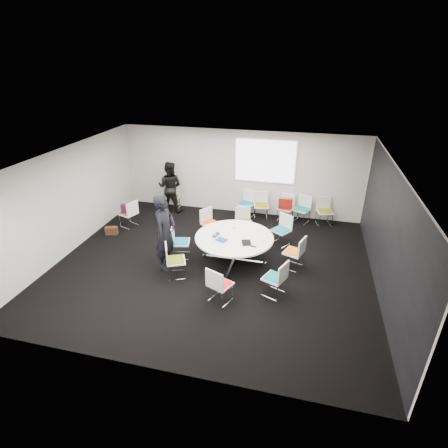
% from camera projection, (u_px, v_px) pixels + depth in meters
% --- Properties ---
extents(room_shell, '(8.08, 7.08, 2.88)m').
position_uv_depth(room_shell, '(216.00, 216.00, 8.49)').
color(room_shell, black).
rests_on(room_shell, ground).
extents(conference_table, '(2.01, 2.01, 0.73)m').
position_uv_depth(conference_table, '(234.00, 244.00, 9.04)').
color(conference_table, silver).
rests_on(conference_table, ground).
extents(projection_screen, '(1.90, 0.03, 1.35)m').
position_uv_depth(projection_screen, '(265.00, 161.00, 11.16)').
color(projection_screen, white).
rests_on(projection_screen, room_shell).
extents(chair_ring_a, '(0.58, 0.58, 0.88)m').
position_uv_depth(chair_ring_a, '(293.00, 258.00, 8.87)').
color(chair_ring_a, silver).
rests_on(chair_ring_a, ground).
extents(chair_ring_b, '(0.63, 0.63, 0.88)m').
position_uv_depth(chair_ring_b, '(281.00, 235.00, 9.97)').
color(chair_ring_b, silver).
rests_on(chair_ring_b, ground).
extents(chair_ring_c, '(0.61, 0.60, 0.88)m').
position_uv_depth(chair_ring_c, '(244.00, 228.00, 10.42)').
color(chair_ring_c, silver).
rests_on(chair_ring_c, ground).
extents(chair_ring_d, '(0.63, 0.63, 0.88)m').
position_uv_depth(chair_ring_d, '(211.00, 229.00, 10.36)').
color(chair_ring_d, silver).
rests_on(chair_ring_d, ground).
extents(chair_ring_e, '(0.55, 0.55, 0.88)m').
position_uv_depth(chair_ring_e, '(181.00, 248.00, 9.35)').
color(chair_ring_e, silver).
rests_on(chair_ring_e, ground).
extents(chair_ring_f, '(0.60, 0.60, 0.88)m').
position_uv_depth(chair_ring_f, '(176.00, 266.00, 8.53)').
color(chair_ring_f, silver).
rests_on(chair_ring_f, ground).
extents(chair_ring_g, '(0.60, 0.59, 0.88)m').
position_uv_depth(chair_ring_g, '(220.00, 291.00, 7.65)').
color(chair_ring_g, silver).
rests_on(chair_ring_g, ground).
extents(chair_ring_h, '(0.59, 0.60, 0.88)m').
position_uv_depth(chair_ring_h, '(274.00, 284.00, 7.86)').
color(chair_ring_h, silver).
rests_on(chair_ring_h, ground).
extents(chair_back_a, '(0.58, 0.57, 0.88)m').
position_uv_depth(chair_back_a, '(246.00, 209.00, 11.69)').
color(chair_back_a, silver).
rests_on(chair_back_a, ground).
extents(chair_back_b, '(0.54, 0.53, 0.88)m').
position_uv_depth(chair_back_b, '(261.00, 210.00, 11.57)').
color(chair_back_b, silver).
rests_on(chair_back_b, ground).
extents(chair_back_c, '(0.56, 0.55, 0.88)m').
position_uv_depth(chair_back_c, '(285.00, 213.00, 11.40)').
color(chair_back_c, silver).
rests_on(chair_back_c, ground).
extents(chair_back_d, '(0.60, 0.60, 0.88)m').
position_uv_depth(chair_back_d, '(301.00, 214.00, 11.28)').
color(chair_back_d, silver).
rests_on(chair_back_d, ground).
extents(chair_back_e, '(0.57, 0.56, 0.88)m').
position_uv_depth(chair_back_e, '(324.00, 216.00, 11.14)').
color(chair_back_e, silver).
rests_on(chair_back_e, ground).
extents(chair_spare_left, '(0.58, 0.58, 0.88)m').
position_uv_depth(chair_spare_left, '(129.00, 218.00, 11.00)').
color(chair_spare_left, silver).
rests_on(chair_spare_left, ground).
extents(chair_person_back, '(0.53, 0.52, 0.88)m').
position_uv_depth(chair_person_back, '(173.00, 201.00, 12.27)').
color(chair_person_back, silver).
rests_on(chair_person_back, ground).
extents(person_main, '(0.54, 0.76, 1.97)m').
position_uv_depth(person_main, '(165.00, 233.00, 8.60)').
color(person_main, black).
rests_on(person_main, ground).
extents(person_back, '(0.87, 0.69, 1.75)m').
position_uv_depth(person_back, '(170.00, 187.00, 11.86)').
color(person_back, black).
rests_on(person_back, ground).
extents(laptop, '(0.24, 0.32, 0.02)m').
position_uv_depth(laptop, '(217.00, 235.00, 8.98)').
color(laptop, '#333338').
rests_on(laptop, conference_table).
extents(laptop_lid, '(0.12, 0.29, 0.22)m').
position_uv_depth(laptop_lid, '(215.00, 229.00, 9.04)').
color(laptop_lid, silver).
rests_on(laptop_lid, conference_table).
extents(notebook_black, '(0.30, 0.35, 0.02)m').
position_uv_depth(notebook_black, '(246.00, 243.00, 8.64)').
color(notebook_black, black).
rests_on(notebook_black, conference_table).
extents(tablet_folio, '(0.32, 0.28, 0.03)m').
position_uv_depth(tablet_folio, '(222.00, 240.00, 8.77)').
color(tablet_folio, navy).
rests_on(tablet_folio, conference_table).
extents(papers_right, '(0.37, 0.34, 0.00)m').
position_uv_depth(papers_right, '(258.00, 233.00, 9.10)').
color(papers_right, white).
rests_on(papers_right, conference_table).
extents(papers_front, '(0.32, 0.24, 0.00)m').
position_uv_depth(papers_front, '(266.00, 241.00, 8.72)').
color(papers_front, silver).
rests_on(papers_front, conference_table).
extents(cup, '(0.08, 0.08, 0.09)m').
position_uv_depth(cup, '(234.00, 227.00, 9.31)').
color(cup, white).
rests_on(cup, conference_table).
extents(phone, '(0.14, 0.08, 0.01)m').
position_uv_depth(phone, '(253.00, 246.00, 8.49)').
color(phone, black).
rests_on(phone, conference_table).
extents(maroon_bag, '(0.42, 0.27, 0.28)m').
position_uv_depth(maroon_bag, '(128.00, 208.00, 10.85)').
color(maroon_bag, '#46122F').
rests_on(maroon_bag, chair_spare_left).
extents(brown_bag, '(0.39, 0.25, 0.24)m').
position_uv_depth(brown_bag, '(111.00, 231.00, 10.58)').
color(brown_bag, '#3C1F13').
rests_on(brown_bag, ground).
extents(red_jacket, '(0.45, 0.19, 0.36)m').
position_uv_depth(red_jacket, '(285.00, 203.00, 11.01)').
color(red_jacket, '#A21D13').
rests_on(red_jacket, chair_back_c).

